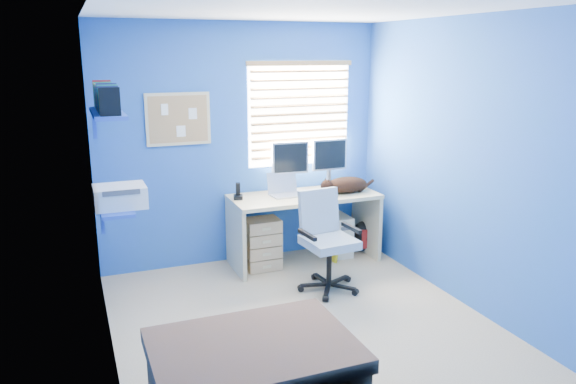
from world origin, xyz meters
name	(u,v)px	position (x,y,z in m)	size (l,w,h in m)	color
floor	(300,320)	(0.00, 0.00, 0.00)	(3.00, 3.20, 0.00)	#BDAF89
ceiling	(301,9)	(0.00, 0.00, 2.50)	(3.00, 3.20, 0.00)	white
wall_back	(241,145)	(0.00, 1.60, 1.25)	(3.00, 0.01, 2.50)	blue
wall_front	(417,236)	(0.00, -1.60, 1.25)	(3.00, 0.01, 2.50)	blue
wall_left	(101,192)	(-1.50, 0.00, 1.25)	(0.01, 3.20, 2.50)	blue
wall_right	(457,162)	(1.50, 0.00, 1.25)	(0.01, 3.20, 2.50)	blue
desk	(304,228)	(0.57, 1.26, 0.37)	(1.55, 0.65, 0.74)	tan
laptop	(287,185)	(0.39, 1.29, 0.85)	(0.33, 0.26, 0.22)	silver
monitor_left	(290,167)	(0.48, 1.44, 1.01)	(0.40, 0.12, 0.54)	silver
monitor_right	(329,163)	(0.95, 1.46, 1.01)	(0.40, 0.12, 0.54)	silver
phone	(238,191)	(-0.12, 1.34, 0.82)	(0.09, 0.11, 0.17)	black
mug	(343,182)	(1.11, 1.43, 0.79)	(0.10, 0.09, 0.10)	#187C61
cd_spindle	(356,184)	(1.24, 1.36, 0.78)	(0.13, 0.13, 0.07)	silver
cat	(347,185)	(1.03, 1.18, 0.82)	(0.47, 0.25, 0.17)	black
tower_pc	(337,234)	(1.02, 1.35, 0.23)	(0.19, 0.44, 0.45)	beige
drawer_boxes	(262,244)	(0.09, 1.23, 0.27)	(0.35, 0.28, 0.54)	tan
yellow_book	(334,250)	(0.88, 1.15, 0.12)	(0.03, 0.17, 0.24)	yellow
backpack	(364,236)	(1.33, 1.30, 0.18)	(0.30, 0.23, 0.36)	black
office_chair	(327,253)	(0.50, 0.53, 0.35)	(0.59, 0.59, 0.93)	black
window_blinds	(300,114)	(0.65, 1.57, 1.55)	(1.15, 0.05, 1.10)	white
corkboard	(178,119)	(-0.65, 1.58, 1.55)	(0.64, 0.02, 0.52)	tan
wall_shelves	(112,148)	(-1.35, 0.75, 1.43)	(0.42, 0.90, 1.05)	blue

